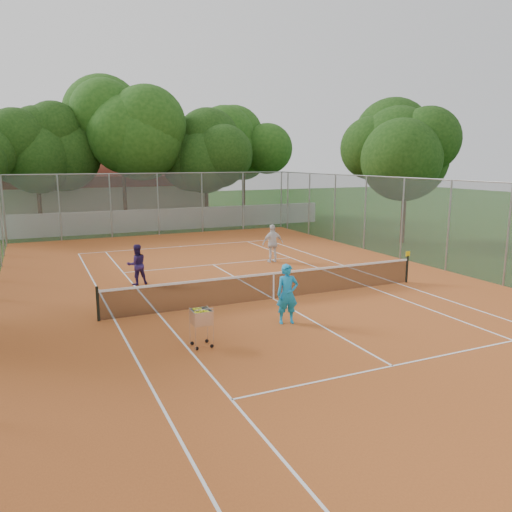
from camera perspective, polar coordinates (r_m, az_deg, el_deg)
name	(u,v)px	position (r m, az deg, el deg)	size (l,w,h in m)	color
ground	(273,299)	(17.66, 2.01, -4.99)	(120.00, 120.00, 0.00)	#16390F
court_pad	(273,299)	(17.66, 2.01, -4.96)	(18.00, 34.00, 0.02)	#AF5522
court_lines	(273,299)	(17.65, 2.01, -4.92)	(10.98, 23.78, 0.01)	white
tennis_net	(274,285)	(17.53, 2.02, -3.39)	(11.88, 0.10, 0.98)	black
perimeter_fence	(274,244)	(17.22, 2.05, 1.42)	(18.00, 34.00, 4.00)	slate
boundary_wall	(152,220)	(35.28, -11.80, 4.04)	(26.00, 0.30, 1.50)	silver
clubhouse	(101,192)	(44.64, -17.25, 7.05)	(16.40, 9.00, 4.40)	beige
tropical_trees	(140,158)	(37.97, -13.07, 10.89)	(29.00, 19.00, 10.00)	black
player_near	(287,294)	(14.90, 3.60, -4.35)	(0.66, 0.43, 1.80)	#178BC8
player_far_left	(137,265)	(20.02, -13.46, -0.96)	(0.78, 0.61, 1.60)	#291B52
player_far_right	(273,243)	(23.78, 1.94, 1.46)	(1.07, 0.44, 1.82)	silver
ball_hopper	(202,327)	(13.19, -6.25, -8.03)	(0.53, 0.53, 1.10)	silver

